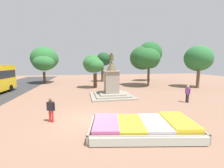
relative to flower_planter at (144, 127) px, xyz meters
name	(u,v)px	position (x,y,z in m)	size (l,w,h in m)	color
ground_plane	(86,120)	(-3.01, 2.46, -0.30)	(83.27, 83.27, 0.00)	#8C6651
flower_planter	(144,127)	(0.00, 0.00, 0.00)	(6.06, 3.97, 0.70)	#38281C
statue_monument	(111,86)	(0.06, 9.21, 0.90)	(4.67, 4.67, 4.92)	gray
pedestrian_near_planter	(51,109)	(-5.17, 2.50, 0.59)	(0.54, 0.34, 1.55)	red
pedestrian_crossing_plaza	(188,92)	(6.66, 5.12, 0.67)	(0.30, 0.56, 1.68)	black
park_tree_far_left	(146,56)	(7.32, 16.20, 4.58)	(5.44, 5.50, 7.32)	#4C3823
park_tree_behind_statue	(93,65)	(-1.51, 15.61, 3.27)	(3.13, 3.05, 5.02)	#4C3823
park_tree_far_right	(104,59)	(1.31, 23.52, 4.31)	(2.90, 3.10, 5.99)	#4C3823
park_tree_street_side	(198,58)	(14.51, 13.10, 4.20)	(4.32, 4.26, 6.46)	brown
park_tree_mid_canopy	(150,61)	(11.23, 23.16, 4.07)	(4.54, 4.10, 5.92)	brown
park_tree_distant	(45,59)	(-9.97, 23.21, 4.19)	(4.93, 5.59, 6.85)	#4C3823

